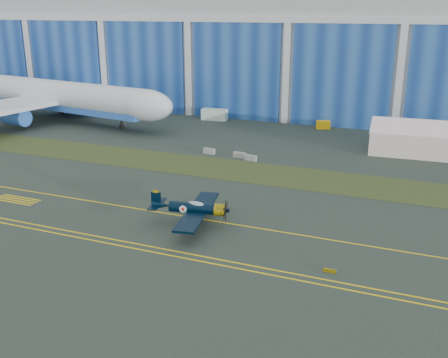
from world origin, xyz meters
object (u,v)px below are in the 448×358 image
at_px(shipping_container, 215,114).
at_px(tug, 323,125).
at_px(jetliner, 49,63).
at_px(tent, 410,136).
at_px(warbird, 193,208).

bearing_deg(shipping_container, tug, -4.71).
xyz_separation_m(jetliner, tug, (55.08, 13.29, -11.24)).
xyz_separation_m(tent, shipping_container, (-40.21, 12.08, -1.70)).
distance_m(warbird, shipping_container, 56.97).
bearing_deg(jetliner, tug, 22.47).
distance_m(warbird, tug, 53.72).
height_order(jetliner, tent, jetliner).
relative_size(warbird, tent, 1.06).
xyz_separation_m(shipping_container, tug, (23.28, 0.46, -0.39)).
bearing_deg(warbird, shipping_container, 100.30).
bearing_deg(tent, warbird, -118.58).
bearing_deg(tent, tug, 140.57).
distance_m(warbird, tent, 45.60).
distance_m(tent, tug, 21.17).
height_order(warbird, tent, tent).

